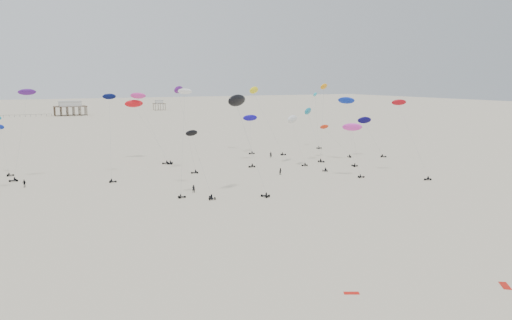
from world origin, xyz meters
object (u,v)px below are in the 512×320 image
rig_4 (323,106)px  pavilion_main (70,109)px  rig_9 (182,105)px  spectator_0 (194,193)px  pavilion_small (159,106)px

rig_4 → pavilion_main: bearing=-100.0°
rig_9 → spectator_0: (-6.41, -26.68, -17.99)m
pavilion_main → pavilion_small: pavilion_main is taller
rig_9 → spectator_0: size_ratio=10.93×
pavilion_small → rig_4: size_ratio=0.38×
rig_4 → spectator_0: (-48.72, -21.98, -16.84)m
rig_9 → spectator_0: bearing=165.6°
rig_9 → spectator_0: 32.81m
pavilion_main → rig_4: bearing=-79.0°
pavilion_main → rig_4: (45.57, -235.54, 12.61)m
rig_9 → pavilion_small: bearing=-15.2°
rig_4 → spectator_0: size_ratio=11.19×
spectator_0 → rig_4: bearing=-133.3°
pavilion_main → rig_9: size_ratio=0.91×
pavilion_small → rig_9: size_ratio=0.39×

